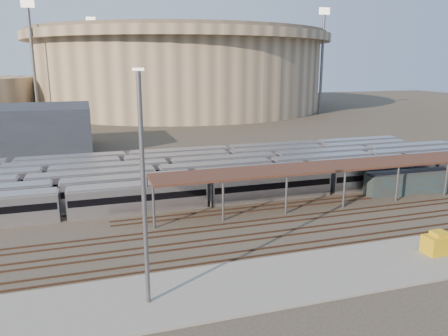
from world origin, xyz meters
The scene contains 12 objects.
ground centered at (0.00, 0.00, 0.00)m, with size 420.00×420.00×0.00m, color #383026.
apron centered at (-5.00, -15.00, 0.10)m, with size 50.00×9.00×0.20m, color gray.
subway_trains centered at (-4.30, 18.50, 1.80)m, with size 122.11×23.90×3.60m.
inspection_shed centered at (22.00, 4.00, 4.98)m, with size 60.30×6.00×5.30m.
empty_tracks centered at (0.00, -5.00, 0.09)m, with size 170.00×9.62×0.18m.
stadium centered at (25.00, 140.00, 16.47)m, with size 124.00×124.00×32.50m.
floodlight_0 centered at (-30.00, 110.00, 20.65)m, with size 4.00×1.00×38.40m.
floodlight_2 centered at (70.00, 100.00, 20.65)m, with size 4.00×1.00×38.40m.
floodlight_3 centered at (-10.00, 160.00, 20.65)m, with size 4.00×1.00×38.40m.
teal_boxcar centered at (30.69, 4.00, 1.61)m, with size 13.84×2.68×3.23m, color #1C3B46.
yard_light_pole centered at (-11.02, -15.36, 9.58)m, with size 0.82×0.36×18.59m.
yellow_equipment centered at (18.50, -14.84, 1.13)m, with size 2.97×1.86×1.86m, color gold.
Camera 1 is at (-14.80, -47.69, 19.16)m, focal length 35.00 mm.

